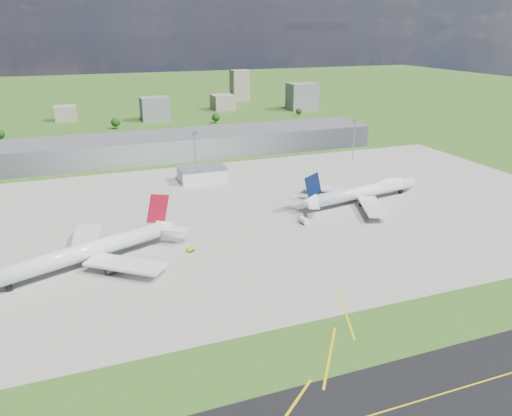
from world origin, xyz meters
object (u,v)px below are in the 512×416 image
object	(u,v)px
tug_yellow	(190,250)
airliner_red_twin	(88,251)
van_white_far	(350,195)
airliner_blue_quad	(365,191)
van_white_near	(304,221)

from	to	relation	value
tug_yellow	airliner_red_twin	bearing A→B (deg)	148.86
van_white_far	airliner_red_twin	bearing A→B (deg)	167.56
tug_yellow	van_white_far	xyz separation A→B (m)	(94.96, 37.07, 0.40)
airliner_blue_quad	tug_yellow	bearing A→B (deg)	-173.66
airliner_blue_quad	van_white_near	distance (m)	46.09
tug_yellow	van_white_far	world-z (taller)	van_white_far
tug_yellow	airliner_blue_quad	bearing A→B (deg)	-13.17
tug_yellow	van_white_near	distance (m)	56.49
airliner_blue_quad	van_white_near	bearing A→B (deg)	-168.00
airliner_blue_quad	van_white_far	xyz separation A→B (m)	(-3.18, 9.37, -4.31)
van_white_far	airliner_blue_quad	bearing A→B (deg)	-98.63
airliner_red_twin	airliner_blue_quad	bearing A→B (deg)	168.97
airliner_red_twin	tug_yellow	xyz separation A→B (m)	(38.45, -1.48, -4.95)
airliner_red_twin	van_white_near	bearing A→B (deg)	163.86
van_white_near	airliner_blue_quad	bearing A→B (deg)	-76.36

